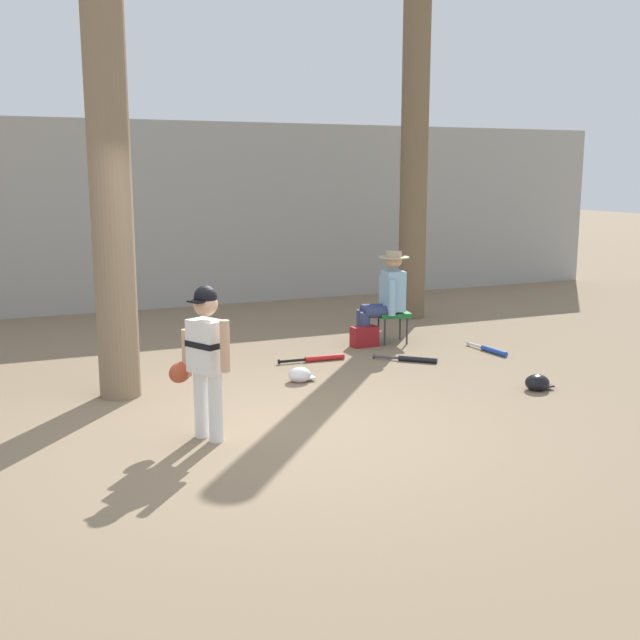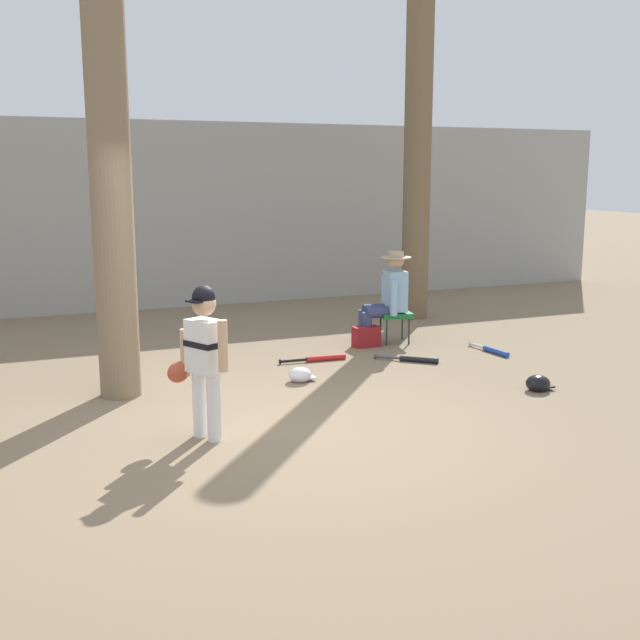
% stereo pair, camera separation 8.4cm
% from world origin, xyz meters
% --- Properties ---
extents(ground_plane, '(60.00, 60.00, 0.00)m').
position_xyz_m(ground_plane, '(0.00, 0.00, 0.00)').
color(ground_plane, '#7F6B51').
extents(concrete_back_wall, '(18.00, 0.36, 3.01)m').
position_xyz_m(concrete_back_wall, '(0.00, 6.73, 1.51)').
color(concrete_back_wall, '#9E9E99').
rests_on(concrete_back_wall, ground).
extents(tree_near_player, '(0.61, 0.61, 6.35)m').
position_xyz_m(tree_near_player, '(-1.07, 1.66, 2.86)').
color(tree_near_player, '#7F6B51').
rests_on(tree_near_player, ground).
extents(tree_behind_spectator, '(0.56, 0.56, 5.46)m').
position_xyz_m(tree_behind_spectator, '(3.75, 4.25, 2.46)').
color(tree_behind_spectator, brown).
rests_on(tree_behind_spectator, ground).
extents(young_ballplayer, '(0.48, 0.54, 1.31)m').
position_xyz_m(young_ballplayer, '(-0.62, 0.07, 0.74)').
color(young_ballplayer, white).
rests_on(young_ballplayer, ground).
extents(folding_stool, '(0.47, 0.47, 0.41)m').
position_xyz_m(folding_stool, '(2.63, 2.78, 0.36)').
color(folding_stool, '#196B2D').
rests_on(folding_stool, ground).
extents(seated_spectator, '(0.68, 0.54, 1.20)m').
position_xyz_m(seated_spectator, '(2.53, 2.80, 0.64)').
color(seated_spectator, navy).
rests_on(seated_spectator, ground).
extents(handbag_beside_stool, '(0.34, 0.19, 0.26)m').
position_xyz_m(handbag_beside_stool, '(2.18, 2.70, 0.13)').
color(handbag_beside_stool, maroon).
rests_on(handbag_beside_stool, ground).
extents(bat_black_composite, '(0.62, 0.56, 0.07)m').
position_xyz_m(bat_black_composite, '(2.33, 1.74, 0.03)').
color(bat_black_composite, black).
rests_on(bat_black_composite, ground).
extents(bat_red_barrel, '(0.82, 0.11, 0.07)m').
position_xyz_m(bat_red_barrel, '(1.33, 2.20, 0.03)').
color(bat_red_barrel, red).
rests_on(bat_red_barrel, ground).
extents(bat_blue_youth, '(0.11, 0.74, 0.07)m').
position_xyz_m(bat_blue_youth, '(3.47, 1.76, 0.03)').
color(bat_blue_youth, '#2347AD').
rests_on(bat_blue_youth, ground).
extents(batting_helmet_black, '(0.30, 0.23, 0.17)m').
position_xyz_m(batting_helmet_black, '(2.90, 0.18, 0.07)').
color(batting_helmet_black, black).
rests_on(batting_helmet_black, ground).
extents(batting_helmet_white, '(0.29, 0.23, 0.17)m').
position_xyz_m(batting_helmet_white, '(0.78, 1.45, 0.07)').
color(batting_helmet_white, silver).
rests_on(batting_helmet_white, ground).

